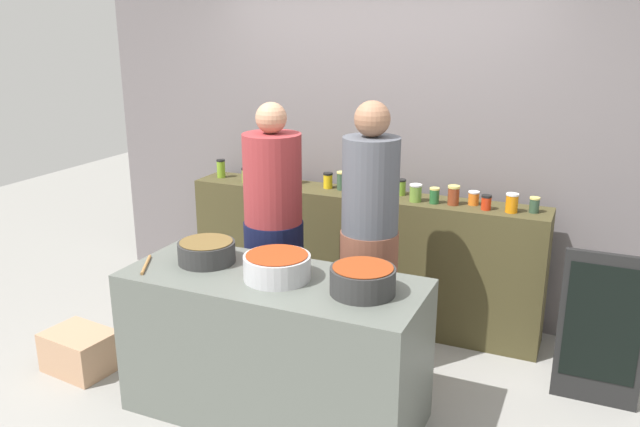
% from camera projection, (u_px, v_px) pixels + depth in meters
% --- Properties ---
extents(ground, '(12.00, 12.00, 0.00)m').
position_uv_depth(ground, '(298.00, 386.00, 4.07)').
color(ground, gray).
extents(storefront_wall, '(4.80, 0.12, 3.00)m').
position_uv_depth(storefront_wall, '(378.00, 119.00, 4.91)').
color(storefront_wall, slate).
rests_on(storefront_wall, ground).
extents(display_shelf, '(2.70, 0.36, 1.00)m').
position_uv_depth(display_shelf, '(360.00, 257.00, 4.89)').
color(display_shelf, '#433C21').
rests_on(display_shelf, ground).
extents(prep_table, '(1.70, 0.70, 0.86)m').
position_uv_depth(prep_table, '(274.00, 347.00, 3.69)').
color(prep_table, '#595E57').
rests_on(prep_table, ground).
extents(preserve_jar_0, '(0.07, 0.07, 0.15)m').
position_uv_depth(preserve_jar_0, '(221.00, 168.00, 5.20)').
color(preserve_jar_0, olive).
rests_on(preserve_jar_0, display_shelf).
extents(preserve_jar_1, '(0.07, 0.07, 0.12)m').
position_uv_depth(preserve_jar_1, '(246.00, 175.00, 5.04)').
color(preserve_jar_1, olive).
rests_on(preserve_jar_1, display_shelf).
extents(preserve_jar_2, '(0.07, 0.07, 0.14)m').
position_uv_depth(preserve_jar_2, '(276.00, 176.00, 4.98)').
color(preserve_jar_2, '#934516').
rests_on(preserve_jar_2, display_shelf).
extents(preserve_jar_3, '(0.08, 0.08, 0.12)m').
position_uv_depth(preserve_jar_3, '(296.00, 176.00, 5.01)').
color(preserve_jar_3, red).
rests_on(preserve_jar_3, display_shelf).
extents(preserve_jar_4, '(0.07, 0.07, 0.12)m').
position_uv_depth(preserve_jar_4, '(328.00, 180.00, 4.87)').
color(preserve_jar_4, gold).
rests_on(preserve_jar_4, display_shelf).
extents(preserve_jar_5, '(0.08, 0.08, 0.14)m').
position_uv_depth(preserve_jar_5, '(342.00, 181.00, 4.82)').
color(preserve_jar_5, '#314C35').
rests_on(preserve_jar_5, display_shelf).
extents(preserve_jar_6, '(0.08, 0.08, 0.12)m').
position_uv_depth(preserve_jar_6, '(354.00, 186.00, 4.70)').
color(preserve_jar_6, '#2A4F29').
rests_on(preserve_jar_6, display_shelf).
extents(preserve_jar_7, '(0.07, 0.07, 0.14)m').
position_uv_depth(preserve_jar_7, '(382.00, 187.00, 4.62)').
color(preserve_jar_7, gold).
rests_on(preserve_jar_7, display_shelf).
extents(preserve_jar_8, '(0.08, 0.08, 0.12)m').
position_uv_depth(preserve_jar_8, '(400.00, 187.00, 4.68)').
color(preserve_jar_8, olive).
rests_on(preserve_jar_8, display_shelf).
extents(preserve_jar_9, '(0.09, 0.09, 0.12)m').
position_uv_depth(preserve_jar_9, '(416.00, 193.00, 4.51)').
color(preserve_jar_9, olive).
rests_on(preserve_jar_9, display_shelf).
extents(preserve_jar_10, '(0.07, 0.07, 0.11)m').
position_uv_depth(preserve_jar_10, '(434.00, 196.00, 4.47)').
color(preserve_jar_10, '#255E2F').
rests_on(preserve_jar_10, display_shelf).
extents(preserve_jar_11, '(0.08, 0.08, 0.14)m').
position_uv_depth(preserve_jar_11, '(454.00, 195.00, 4.43)').
color(preserve_jar_11, maroon).
rests_on(preserve_jar_11, display_shelf).
extents(preserve_jar_12, '(0.08, 0.08, 0.10)m').
position_uv_depth(preserve_jar_12, '(474.00, 198.00, 4.43)').
color(preserve_jar_12, orange).
rests_on(preserve_jar_12, display_shelf).
extents(preserve_jar_13, '(0.07, 0.07, 0.10)m').
position_uv_depth(preserve_jar_13, '(486.00, 202.00, 4.32)').
color(preserve_jar_13, red).
rests_on(preserve_jar_13, display_shelf).
extents(preserve_jar_14, '(0.08, 0.08, 0.13)m').
position_uv_depth(preserve_jar_14, '(512.00, 203.00, 4.25)').
color(preserve_jar_14, orange).
rests_on(preserve_jar_14, display_shelf).
extents(preserve_jar_15, '(0.07, 0.07, 0.10)m').
position_uv_depth(preserve_jar_15, '(534.00, 205.00, 4.25)').
color(preserve_jar_15, '#2E4733').
rests_on(preserve_jar_15, display_shelf).
extents(cooking_pot_left, '(0.34, 0.34, 0.13)m').
position_uv_depth(cooking_pot_left, '(207.00, 252.00, 3.77)').
color(cooking_pot_left, '#2D2D2D').
rests_on(cooking_pot_left, prep_table).
extents(cooking_pot_center, '(0.37, 0.37, 0.14)m').
position_uv_depth(cooking_pot_center, '(277.00, 267.00, 3.53)').
color(cooking_pot_center, '#B7B7BC').
rests_on(cooking_pot_center, prep_table).
extents(cooking_pot_right, '(0.34, 0.34, 0.15)m').
position_uv_depth(cooking_pot_right, '(363.00, 280.00, 3.34)').
color(cooking_pot_right, '#2D2D2D').
rests_on(cooking_pot_right, prep_table).
extents(wooden_spoon, '(0.15, 0.25, 0.02)m').
position_uv_depth(wooden_spoon, '(146.00, 265.00, 3.72)').
color(wooden_spoon, '#9E703D').
rests_on(wooden_spoon, prep_table).
extents(cook_with_tongs, '(0.40, 0.40, 1.74)m').
position_uv_depth(cook_with_tongs, '(274.00, 246.00, 4.27)').
color(cook_with_tongs, black).
rests_on(cook_with_tongs, ground).
extents(cook_in_cap, '(0.37, 0.37, 1.78)m').
position_uv_depth(cook_in_cap, '(369.00, 256.00, 4.03)').
color(cook_in_cap, brown).
rests_on(cook_in_cap, ground).
extents(bread_crate, '(0.47, 0.37, 0.27)m').
position_uv_depth(bread_crate, '(80.00, 351.00, 4.24)').
color(bread_crate, tan).
rests_on(bread_crate, ground).
extents(chalkboard_sign, '(0.49, 0.05, 0.96)m').
position_uv_depth(chalkboard_sign, '(602.00, 330.00, 3.77)').
color(chalkboard_sign, black).
rests_on(chalkboard_sign, ground).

